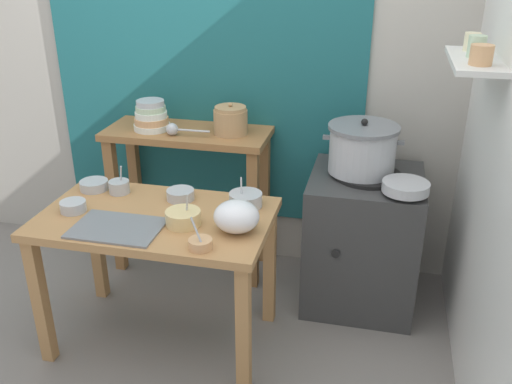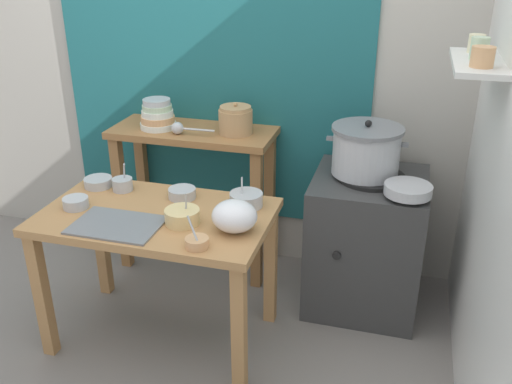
# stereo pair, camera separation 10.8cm
# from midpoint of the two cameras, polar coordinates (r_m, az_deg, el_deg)

# --- Properties ---
(ground_plane) EXTENTS (9.00, 9.00, 0.00)m
(ground_plane) POSITION_cam_midpoint_polar(r_m,az_deg,el_deg) (2.99, -8.95, -15.83)
(ground_plane) COLOR gray
(wall_back) EXTENTS (4.40, 0.12, 2.60)m
(wall_back) POSITION_cam_midpoint_polar(r_m,az_deg,el_deg) (3.35, -2.06, 13.90)
(wall_back) COLOR #B2ADA3
(wall_back) RESTS_ON ground
(prep_table) EXTENTS (1.10, 0.66, 0.72)m
(prep_table) POSITION_cam_midpoint_polar(r_m,az_deg,el_deg) (2.75, -11.18, -4.37)
(prep_table) COLOR #B27F4C
(prep_table) RESTS_ON ground
(back_shelf_table) EXTENTS (0.96, 0.40, 0.90)m
(back_shelf_table) POSITION_cam_midpoint_polar(r_m,az_deg,el_deg) (3.37, -7.78, 2.67)
(back_shelf_table) COLOR #9E6B3D
(back_shelf_table) RESTS_ON ground
(stove_block) EXTENTS (0.60, 0.61, 0.78)m
(stove_block) POSITION_cam_midpoint_polar(r_m,az_deg,el_deg) (3.18, 9.80, -4.74)
(stove_block) COLOR #383838
(stove_block) RESTS_ON ground
(steamer_pot) EXTENTS (0.42, 0.37, 0.29)m
(steamer_pot) POSITION_cam_midpoint_polar(r_m,az_deg,el_deg) (2.98, 9.78, 4.38)
(steamer_pot) COLOR #B7BABF
(steamer_pot) RESTS_ON stove_block
(clay_pot) EXTENTS (0.19, 0.19, 0.18)m
(clay_pot) POSITION_cam_midpoint_polar(r_m,az_deg,el_deg) (3.19, -3.59, 7.29)
(clay_pot) COLOR tan
(clay_pot) RESTS_ON back_shelf_table
(bowl_stack_enamel) EXTENTS (0.21, 0.21, 0.17)m
(bowl_stack_enamel) POSITION_cam_midpoint_polar(r_m,az_deg,el_deg) (3.32, -11.56, 7.55)
(bowl_stack_enamel) COLOR silver
(bowl_stack_enamel) RESTS_ON back_shelf_table
(ladle) EXTENTS (0.25, 0.07, 0.07)m
(ladle) POSITION_cam_midpoint_polar(r_m,az_deg,el_deg) (3.21, -9.36, 6.32)
(ladle) COLOR #B7BABF
(ladle) RESTS_ON back_shelf_table
(serving_tray) EXTENTS (0.40, 0.28, 0.01)m
(serving_tray) POSITION_cam_midpoint_polar(r_m,az_deg,el_deg) (2.61, -15.12, -3.56)
(serving_tray) COLOR slate
(serving_tray) RESTS_ON prep_table
(plastic_bag) EXTENTS (0.21, 0.19, 0.14)m
(plastic_bag) POSITION_cam_midpoint_polar(r_m,az_deg,el_deg) (2.48, -3.25, -2.52)
(plastic_bag) COLOR white
(plastic_bag) RESTS_ON prep_table
(wide_pan) EXTENTS (0.23, 0.23, 0.05)m
(wide_pan) POSITION_cam_midpoint_polar(r_m,az_deg,el_deg) (2.82, 13.96, 0.51)
(wide_pan) COLOR #B7BABF
(wide_pan) RESTS_ON stove_block
(prep_bowl_0) EXTENTS (0.12, 0.12, 0.05)m
(prep_bowl_0) POSITION_cam_midpoint_polar(r_m,az_deg,el_deg) (2.83, -19.20, -1.35)
(prep_bowl_0) COLOR #B7BABF
(prep_bowl_0) RESTS_ON prep_table
(prep_bowl_1) EXTENTS (0.14, 0.14, 0.05)m
(prep_bowl_1) POSITION_cam_midpoint_polar(r_m,az_deg,el_deg) (2.83, -8.80, -0.23)
(prep_bowl_1) COLOR #B7BABF
(prep_bowl_1) RESTS_ON prep_table
(prep_bowl_2) EXTENTS (0.16, 0.16, 0.14)m
(prep_bowl_2) POSITION_cam_midpoint_polar(r_m,az_deg,el_deg) (2.73, -2.20, -0.74)
(prep_bowl_2) COLOR #B7BABF
(prep_bowl_2) RESTS_ON prep_table
(prep_bowl_3) EXTENTS (0.15, 0.15, 0.05)m
(prep_bowl_3) POSITION_cam_midpoint_polar(r_m,az_deg,el_deg) (3.04, -17.17, 0.71)
(prep_bowl_3) COLOR #B7BABF
(prep_bowl_3) RESTS_ON prep_table
(prep_bowl_4) EXTENTS (0.16, 0.16, 0.16)m
(prep_bowl_4) POSITION_cam_midpoint_polar(r_m,az_deg,el_deg) (2.58, -8.64, -2.58)
(prep_bowl_4) COLOR #E5C684
(prep_bowl_4) RESTS_ON prep_table
(prep_bowl_5) EXTENTS (0.11, 0.11, 0.16)m
(prep_bowl_5) POSITION_cam_midpoint_polar(r_m,az_deg,el_deg) (2.96, -14.80, 0.56)
(prep_bowl_5) COLOR #B7BABF
(prep_bowl_5) RESTS_ON prep_table
(prep_bowl_6) EXTENTS (0.10, 0.10, 0.14)m
(prep_bowl_6) POSITION_cam_midpoint_polar(r_m,az_deg,el_deg) (2.38, -7.00, -5.21)
(prep_bowl_6) COLOR tan
(prep_bowl_6) RESTS_ON prep_table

